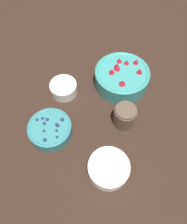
% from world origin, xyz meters
% --- Properties ---
extents(ground_plane, '(4.00, 4.00, 0.00)m').
position_xyz_m(ground_plane, '(0.00, 0.00, 0.00)').
color(ground_plane, black).
extents(bowl_strawberries, '(0.23, 0.23, 0.10)m').
position_xyz_m(bowl_strawberries, '(0.27, -0.03, 0.05)').
color(bowl_strawberries, teal).
rests_on(bowl_strawberries, ground_plane).
extents(bowl_blueberries, '(0.17, 0.17, 0.06)m').
position_xyz_m(bowl_blueberries, '(-0.09, 0.05, 0.03)').
color(bowl_blueberries, teal).
rests_on(bowl_blueberries, ground_plane).
extents(bowl_bananas, '(0.14, 0.14, 0.06)m').
position_xyz_m(bowl_bananas, '(-0.09, -0.21, 0.03)').
color(bowl_bananas, white).
rests_on(bowl_bananas, ground_plane).
extents(bowl_cream, '(0.12, 0.12, 0.06)m').
position_xyz_m(bowl_cream, '(0.09, 0.14, 0.03)').
color(bowl_cream, silver).
rests_on(bowl_cream, ground_plane).
extents(jar_chocolate, '(0.09, 0.09, 0.09)m').
position_xyz_m(jar_chocolate, '(0.11, -0.15, 0.04)').
color(jar_chocolate, brown).
rests_on(jar_chocolate, ground_plane).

